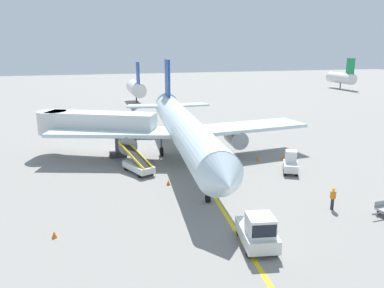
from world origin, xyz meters
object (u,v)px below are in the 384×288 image
(baggage_tug_near_wing, at_px, (291,163))
(safety_cone_wingtip_left, at_px, (283,158))
(belt_loader_forward_hold, at_px, (138,165))
(ground_crew_marshaller, at_px, (333,198))
(safety_cone_nose_left, at_px, (168,183))
(safety_cone_nose_right, at_px, (258,159))
(airliner, at_px, (183,128))
(jet_bridge, at_px, (89,124))
(safety_cone_wingtip_right, at_px, (54,235))
(pushback_tug, at_px, (258,232))

(baggage_tug_near_wing, xyz_separation_m, safety_cone_wingtip_left, (1.46, 3.98, -0.71))
(belt_loader_forward_hold, relative_size, ground_crew_marshaller, 3.01)
(safety_cone_nose_left, bearing_deg, belt_loader_forward_hold, 115.86)
(belt_loader_forward_hold, xyz_separation_m, safety_cone_nose_left, (2.03, -4.19, -0.56))
(safety_cone_wingtip_left, bearing_deg, ground_crew_marshaller, -103.40)
(safety_cone_nose_right, bearing_deg, baggage_tug_near_wing, -74.25)
(airliner, bearing_deg, jet_bridge, 156.45)
(airliner, bearing_deg, safety_cone_wingtip_right, -130.34)
(pushback_tug, relative_size, safety_cone_wingtip_left, 8.83)
(jet_bridge, distance_m, baggage_tug_near_wing, 21.70)
(safety_cone_nose_left, height_order, safety_cone_wingtip_left, same)
(pushback_tug, distance_m, safety_cone_nose_left, 12.08)
(jet_bridge, height_order, baggage_tug_near_wing, jet_bridge)
(ground_crew_marshaller, distance_m, safety_cone_wingtip_right, 19.58)
(safety_cone_wingtip_right, bearing_deg, safety_cone_nose_left, 38.31)
(airliner, height_order, ground_crew_marshaller, airliner)
(baggage_tug_near_wing, height_order, safety_cone_wingtip_left, baggage_tug_near_wing)
(pushback_tug, xyz_separation_m, ground_crew_marshaller, (7.71, 3.35, -0.08))
(airliner, xyz_separation_m, safety_cone_wingtip_left, (10.11, -3.44, -3.20))
(safety_cone_wingtip_right, bearing_deg, belt_loader_forward_hold, 58.34)
(baggage_tug_near_wing, distance_m, safety_cone_nose_left, 12.03)
(safety_cone_wingtip_right, bearing_deg, baggage_tug_near_wing, 18.77)
(belt_loader_forward_hold, bearing_deg, jet_bridge, 119.06)
(jet_bridge, bearing_deg, safety_cone_nose_right, -22.97)
(ground_crew_marshaller, distance_m, safety_cone_nose_left, 13.47)
(safety_cone_nose_left, xyz_separation_m, safety_cone_nose_right, (10.77, 4.43, 0.00))
(baggage_tug_near_wing, xyz_separation_m, belt_loader_forward_hold, (-14.05, 4.16, -0.15))
(ground_crew_marshaller, bearing_deg, safety_cone_wingtip_right, 176.28)
(safety_cone_nose_right, xyz_separation_m, safety_cone_wingtip_right, (-19.78, -11.54, 0.00))
(safety_cone_nose_left, bearing_deg, safety_cone_wingtip_right, -141.69)
(safety_cone_wingtip_right, bearing_deg, airliner, 49.66)
(safety_cone_wingtip_left, bearing_deg, safety_cone_nose_right, 171.25)
(baggage_tug_near_wing, distance_m, safety_cone_wingtip_left, 4.30)
(ground_crew_marshaller, bearing_deg, airliner, 114.31)
(safety_cone_wingtip_right, bearing_deg, ground_crew_marshaller, -3.72)
(jet_bridge, distance_m, belt_loader_forward_hold, 8.92)
(belt_loader_forward_hold, bearing_deg, baggage_tug_near_wing, -16.51)
(baggage_tug_near_wing, distance_m, safety_cone_nose_right, 4.62)
(jet_bridge, bearing_deg, safety_cone_nose_left, -62.08)
(safety_cone_wingtip_right, bearing_deg, safety_cone_nose_right, 30.27)
(safety_cone_nose_right, distance_m, safety_cone_wingtip_right, 22.90)
(ground_crew_marshaller, relative_size, safety_cone_wingtip_left, 3.86)
(belt_loader_forward_hold, distance_m, ground_crew_marshaller, 17.77)
(safety_cone_wingtip_left, height_order, safety_cone_wingtip_right, same)
(airliner, distance_m, safety_cone_nose_left, 8.78)
(ground_crew_marshaller, xyz_separation_m, safety_cone_nose_right, (0.25, 12.81, -0.69))
(safety_cone_nose_left, bearing_deg, safety_cone_nose_right, 22.35)
(belt_loader_forward_hold, distance_m, safety_cone_nose_left, 4.69)
(safety_cone_wingtip_left, bearing_deg, safety_cone_nose_left, -163.42)
(jet_bridge, height_order, pushback_tug, jet_bridge)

